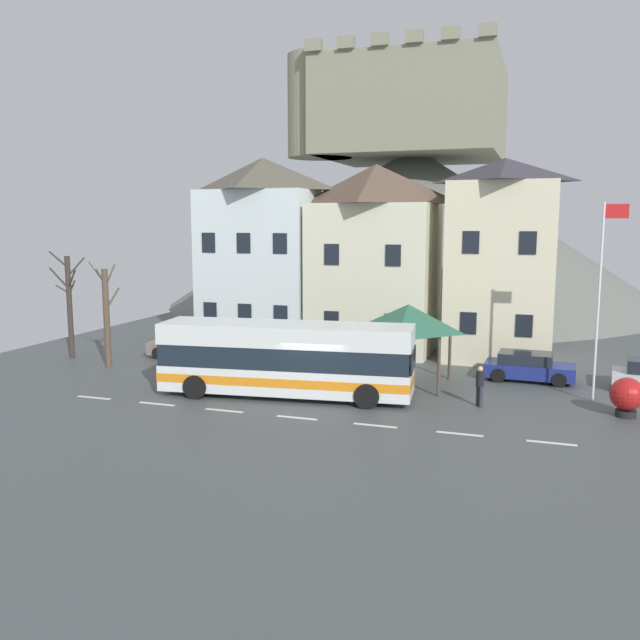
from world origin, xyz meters
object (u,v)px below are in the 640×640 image
pedestrian_00 (385,371)px  bare_tree_01 (69,304)px  parked_car_00 (187,345)px  townhouse_01 (375,259)px  harbour_buoy (627,395)px  hilltop_castle (411,217)px  bare_tree_00 (107,316)px  parked_car_02 (528,367)px  pedestrian_01 (480,384)px  flagpole (601,290)px  townhouse_02 (502,260)px  bus_shelter (408,318)px  public_bench (374,361)px  townhouse_00 (264,252)px  transit_bus (286,360)px

pedestrian_00 → bare_tree_01: (-17.59, 1.84, 1.98)m
parked_car_00 → pedestrian_00: size_ratio=2.46×
townhouse_01 → parked_car_00: townhouse_01 is taller
harbour_buoy → hilltop_castle: bearing=113.9°
bare_tree_00 → bare_tree_01: bearing=159.1°
parked_car_02 → pedestrian_01: bearing=-106.2°
parked_car_00 → flagpole: (20.25, -2.73, 3.91)m
townhouse_02 → bare_tree_00: size_ratio=1.99×
bus_shelter → flagpole: 7.97m
parked_car_02 → pedestrian_01: (-1.70, -5.21, 0.25)m
hilltop_castle → flagpole: bearing=-66.2°
townhouse_02 → public_bench: size_ratio=6.69×
pedestrian_00 → bare_tree_00: size_ratio=0.33×
townhouse_02 → public_bench: townhouse_02 is taller
parked_car_02 → flagpole: bearing=-46.0°
townhouse_01 → parked_car_00: 11.38m
townhouse_00 → bus_shelter: 12.83m
townhouse_00 → public_bench: 10.77m
parked_car_02 → public_bench: size_ratio=2.56×
transit_bus → flagpole: flagpole is taller
transit_bus → pedestrian_00: transit_bus is taller
hilltop_castle → bus_shelter: 31.58m
public_bench → bare_tree_01: (-16.11, -2.18, 2.45)m
pedestrian_00 → bare_tree_01: 17.80m
hilltop_castle → parked_car_02: 31.03m
flagpole → townhouse_02: bearing=118.8°
transit_bus → pedestrian_00: 4.27m
bus_shelter → transit_bus: bearing=-140.4°
townhouse_01 → bare_tree_00: (-11.58, -8.64, -2.59)m
bare_tree_00 → bus_shelter: bearing=4.2°
flagpole → pedestrian_00: bearing=-171.4°
townhouse_00 → bare_tree_01: size_ratio=1.90×
townhouse_02 → parked_car_00: (-15.92, -5.15, -4.58)m
townhouse_01 → bus_shelter: bearing=-65.7°
flagpole → hilltop_castle: bearing=113.8°
townhouse_00 → parked_car_00: size_ratio=2.57×
transit_bus → bus_shelter: bearing=32.9°
hilltop_castle → townhouse_00: bearing=-100.4°
parked_car_02 → bare_tree_01: bearing=-172.3°
parked_car_00 → townhouse_00: bearing=60.9°
parked_car_02 → harbour_buoy: harbour_buoy is taller
bare_tree_00 → townhouse_00: bearing=60.5°
parked_car_02 → townhouse_01: bearing=151.4°
parked_car_02 → flagpole: size_ratio=0.50×
parked_car_00 → public_bench: bearing=-5.0°
pedestrian_00 → bare_tree_01: bare_tree_01 is taller
parked_car_02 → pedestrian_01: 5.48m
transit_bus → public_bench: 6.45m
parked_car_02 → bare_tree_01: (-23.34, -2.39, 2.28)m
parked_car_02 → parked_car_00: bearing=-177.4°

